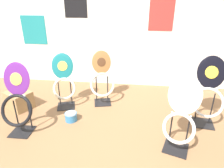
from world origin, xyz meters
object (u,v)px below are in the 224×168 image
Objects in this scene: toilet_seat_display_jazz_black at (209,93)px; storage_box at (19,100)px; toilet_seat_display_woodgrain at (102,81)px; toilet_seat_display_teal_sax at (64,82)px; paint_can at (71,116)px; toilet_seat_display_white_plain at (181,117)px; toilet_seat_display_purple_note at (17,102)px.

toilet_seat_display_jazz_black reaches higher than storage_box.
toilet_seat_display_woodgrain is at bearing 14.86° from storage_box.
toilet_seat_display_teal_sax reaches higher than paint_can.
toilet_seat_display_teal_sax is 0.90× the size of toilet_seat_display_jazz_black.
toilet_seat_display_white_plain is at bearing -128.86° from toilet_seat_display_jazz_black.
toilet_seat_display_woodgrain reaches higher than paint_can.
toilet_seat_display_purple_note is 2.03m from toilet_seat_display_white_plain.
toilet_seat_display_white_plain is (2.03, -0.07, -0.02)m from toilet_seat_display_purple_note.
toilet_seat_display_purple_note is 1.94× the size of storage_box.
toilet_seat_display_woodgrain is at bearing 58.63° from paint_can.
paint_can is at bearing -121.37° from toilet_seat_display_woodgrain.
toilet_seat_display_woodgrain is (0.59, 0.19, -0.03)m from toilet_seat_display_teal_sax.
toilet_seat_display_teal_sax is 0.62m from toilet_seat_display_woodgrain.
toilet_seat_display_white_plain is 1.85× the size of storage_box.
paint_can is 0.37× the size of storage_box.
toilet_seat_display_purple_note is 1.08× the size of toilet_seat_display_woodgrain.
toilet_seat_display_woodgrain is 0.79m from paint_can.
toilet_seat_display_white_plain is at bearing -15.26° from paint_can.
paint_can is (-1.46, 0.40, -0.36)m from toilet_seat_display_white_plain.
paint_can is 0.99m from storage_box.
storage_box is (-2.41, 0.65, -0.29)m from toilet_seat_display_white_plain.
toilet_seat_display_purple_note is at bearing -135.31° from toilet_seat_display_woodgrain.
toilet_seat_display_jazz_black is at bearing -14.93° from toilet_seat_display_woodgrain.
toilet_seat_display_jazz_black reaches higher than toilet_seat_display_white_plain.
toilet_seat_display_jazz_black reaches higher than toilet_seat_display_purple_note.
toilet_seat_display_purple_note is 0.76m from storage_box.
toilet_seat_display_purple_note is 1.05× the size of toilet_seat_display_white_plain.
toilet_seat_display_teal_sax is at bearing 117.81° from paint_can.
toilet_seat_display_purple_note is 1.33m from toilet_seat_display_woodgrain.
toilet_seat_display_woodgrain is (-1.08, 1.01, -0.02)m from toilet_seat_display_white_plain.
toilet_seat_display_teal_sax is at bearing 12.74° from storage_box.
toilet_seat_display_woodgrain is 1.62m from toilet_seat_display_jazz_black.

